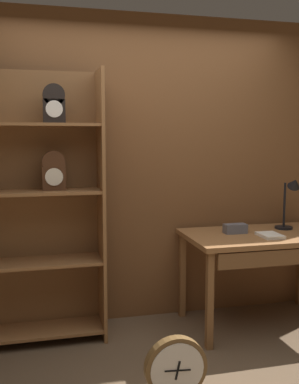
# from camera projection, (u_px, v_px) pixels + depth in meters

# --- Properties ---
(back_wood_panel) EXTENTS (4.80, 0.05, 2.60)m
(back_wood_panel) POSITION_uv_depth(u_px,v_px,m) (142.00, 170.00, 3.84)
(back_wood_panel) COLOR brown
(back_wood_panel) RESTS_ON ground
(bookshelf) EXTENTS (1.33, 0.35, 2.09)m
(bookshelf) POSITION_uv_depth(u_px,v_px,m) (13.00, 208.00, 3.35)
(bookshelf) COLOR brown
(bookshelf) RESTS_ON ground
(workbench) EXTENTS (1.27, 0.75, 0.78)m
(workbench) POSITION_uv_depth(u_px,v_px,m) (263.00, 244.00, 3.68)
(workbench) COLOR brown
(workbench) RESTS_ON ground
(desk_lamp) EXTENTS (0.20, 0.20, 0.47)m
(desk_lamp) POSITION_uv_depth(u_px,v_px,m) (290.00, 199.00, 3.84)
(desk_lamp) COLOR black
(desk_lamp) RESTS_ON workbench
(toolbox_small) EXTENTS (0.19, 0.09, 0.08)m
(toolbox_small) POSITION_uv_depth(u_px,v_px,m) (235.00, 229.00, 3.71)
(toolbox_small) COLOR #595960
(toolbox_small) RESTS_ON workbench
(open_repair_manual) EXTENTS (0.16, 0.22, 0.02)m
(open_repair_manual) POSITION_uv_depth(u_px,v_px,m) (270.00, 235.00, 3.57)
(open_repair_manual) COLOR silver
(open_repair_manual) RESTS_ON workbench
(round_clock_large) EXTENTS (0.38, 0.11, 0.42)m
(round_clock_large) POSITION_uv_depth(u_px,v_px,m) (176.00, 370.00, 2.62)
(round_clock_large) COLOR brown
(round_clock_large) RESTS_ON ground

